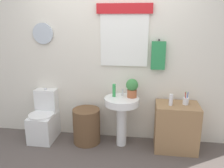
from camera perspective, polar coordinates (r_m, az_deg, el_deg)
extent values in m
cube|color=silver|center=(3.56, -0.48, 6.80)|extent=(4.40, 0.10, 2.60)
cube|color=white|center=(3.44, 2.96, 10.59)|extent=(0.69, 0.03, 0.75)
cube|color=red|center=(3.42, 3.05, 17.86)|extent=(0.79, 0.04, 0.14)
cylinder|color=silver|center=(3.75, -16.44, 11.68)|extent=(0.31, 0.03, 0.31)
cylinder|color=black|center=(3.42, 11.36, 10.46)|extent=(0.02, 0.06, 0.02)
cube|color=#2D894C|center=(3.42, 11.18, 6.77)|extent=(0.20, 0.05, 0.40)
cube|color=white|center=(3.90, -16.20, -9.93)|extent=(0.36, 0.50, 0.41)
cylinder|color=white|center=(3.76, -16.83, -7.25)|extent=(0.38, 0.38, 0.03)
cube|color=white|center=(3.90, -15.62, -3.78)|extent=(0.34, 0.18, 0.35)
cylinder|color=silver|center=(3.84, -15.83, -1.14)|extent=(0.04, 0.04, 0.02)
cylinder|color=brown|center=(3.65, -6.20, -10.08)|extent=(0.41, 0.41, 0.54)
cylinder|color=white|center=(3.54, 2.32, -9.88)|extent=(0.15, 0.15, 0.64)
cylinder|color=white|center=(3.40, 2.39, -4.21)|extent=(0.50, 0.50, 0.10)
cylinder|color=silver|center=(3.48, 2.62, -2.00)|extent=(0.03, 0.03, 0.10)
cube|color=#9E754C|center=(3.55, 15.30, -10.03)|extent=(0.60, 0.44, 0.69)
cylinder|color=green|center=(3.41, 0.50, -1.56)|extent=(0.05, 0.05, 0.19)
cylinder|color=#AD5B38|center=(3.41, 4.86, -2.28)|extent=(0.14, 0.14, 0.12)
sphere|color=#3D8442|center=(3.37, 4.91, -0.20)|extent=(0.18, 0.18, 0.18)
cylinder|color=white|center=(3.34, 14.12, -3.74)|extent=(0.05, 0.05, 0.16)
cylinder|color=silver|center=(3.44, 17.47, -3.99)|extent=(0.08, 0.08, 0.10)
cylinder|color=blue|center=(3.43, 17.80, -3.26)|extent=(0.02, 0.03, 0.18)
cylinder|color=green|center=(3.44, 17.35, -3.19)|extent=(0.02, 0.02, 0.18)
cylinder|color=red|center=(3.41, 17.44, -3.36)|extent=(0.03, 0.02, 0.18)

